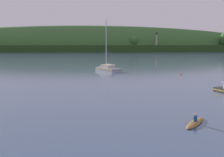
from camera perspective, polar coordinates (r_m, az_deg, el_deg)
far_shoreline_hill at (r=271.71m, az=-5.19°, el=5.55°), size 500.70×104.35×47.86m
dockside_crane at (r=246.06m, az=8.86°, el=7.10°), size 3.78×12.05×16.64m
sailboat_near_mooring at (r=72.41m, az=-1.19°, el=1.77°), size 7.25×9.02×14.14m
canoe_with_paddler at (r=25.50m, az=16.26°, el=-8.46°), size 2.85×3.99×1.02m
mooring_buoy_far_upstream at (r=64.69m, az=13.57°, el=0.75°), size 0.52×0.52×0.60m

